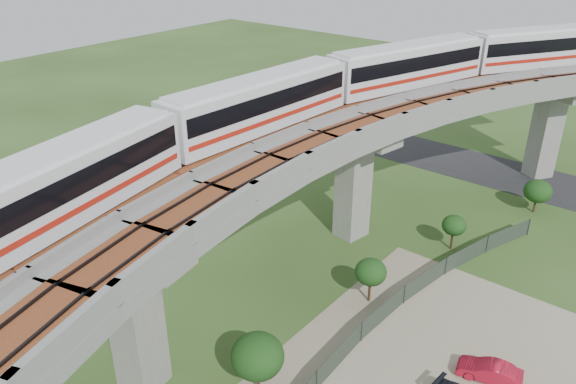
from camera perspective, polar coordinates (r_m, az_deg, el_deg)
ground at (r=39.71m, az=-3.13°, el=-9.83°), size 160.00×160.00×0.00m
asphalt_road at (r=62.37m, az=15.52°, el=3.34°), size 60.00×8.00×0.03m
viaduct at (r=32.89m, az=1.50°, el=0.44°), size 19.58×73.98×11.40m
metro_train at (r=40.61m, az=6.86°, el=10.30°), size 15.96×60.50×3.64m
fence at (r=34.84m, az=9.33°, el=-14.68°), size 3.87×38.73×1.50m
tree_0 at (r=52.91m, az=24.03°, el=0.08°), size 2.37×2.37×3.03m
tree_1 at (r=44.79m, az=16.51°, el=-3.27°), size 1.85×1.85×2.89m
tree_2 at (r=37.62m, az=8.41°, el=-8.05°), size 2.11×2.11×3.25m
tree_3 at (r=30.82m, az=-3.11°, el=-16.32°), size 2.86×2.86×3.77m
car_red at (r=34.65m, az=19.79°, el=-16.75°), size 3.70×2.07×1.15m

